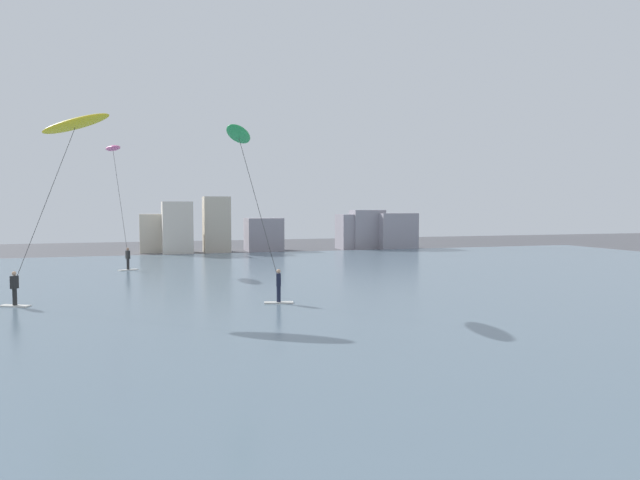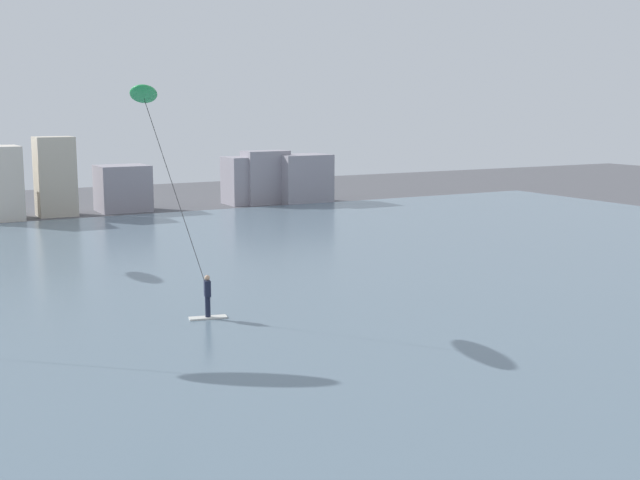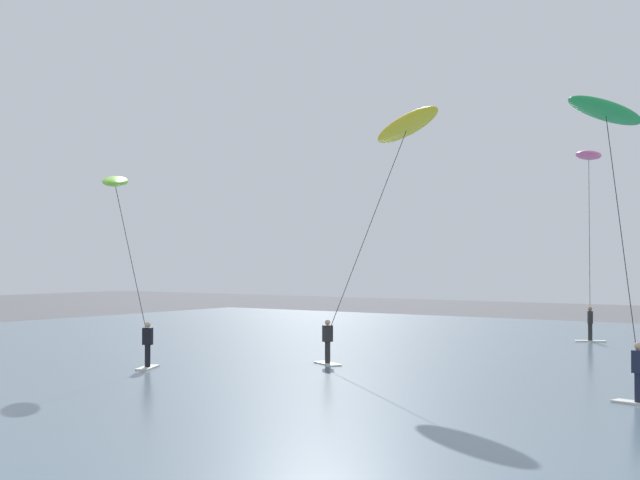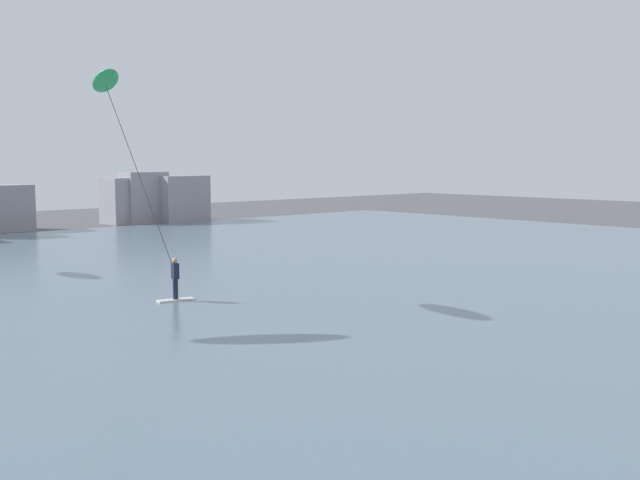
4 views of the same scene
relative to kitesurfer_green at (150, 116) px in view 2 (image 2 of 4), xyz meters
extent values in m
cube|color=slate|center=(2.41, 3.07, -7.54)|extent=(84.00, 52.00, 0.10)
cube|color=beige|center=(2.79, 31.85, -4.71)|extent=(2.68, 2.37, 5.76)
cube|color=gray|center=(7.85, 32.28, -5.84)|extent=(3.77, 3.25, 3.50)
cube|color=gray|center=(18.53, 32.10, -5.66)|extent=(4.37, 2.92, 3.86)
cube|color=gray|center=(19.42, 31.36, -5.42)|extent=(3.63, 2.07, 4.34)
cube|color=gray|center=(22.47, 30.78, -5.59)|extent=(4.26, 3.45, 3.99)
cube|color=silver|center=(1.35, -1.97, -7.46)|extent=(1.46, 0.74, 0.06)
cylinder|color=#191E33|center=(1.35, -1.97, -7.04)|extent=(0.20, 0.20, 0.78)
cube|color=#191E33|center=(1.35, -1.97, -6.35)|extent=(0.29, 0.38, 0.60)
sphere|color=tan|center=(1.35, -1.97, -5.94)|extent=(0.20, 0.20, 0.20)
cylinder|color=#333333|center=(0.60, -0.87, -2.88)|extent=(1.54, 2.23, 7.05)
ellipsoid|color=green|center=(-0.16, 0.23, 0.79)|extent=(2.14, 3.17, 1.05)
camera|label=1|loc=(-5.14, -29.35, -2.81)|focal=32.97mm
camera|label=2|loc=(-9.66, -30.62, 0.36)|focal=47.02mm
camera|label=3|loc=(8.36, -26.78, -3.62)|focal=51.19mm
camera|label=4|loc=(-14.44, -27.08, -2.11)|focal=43.71mm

